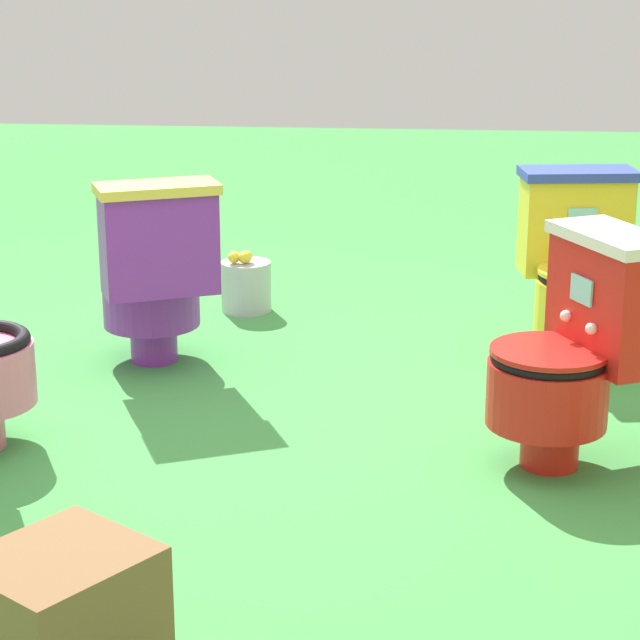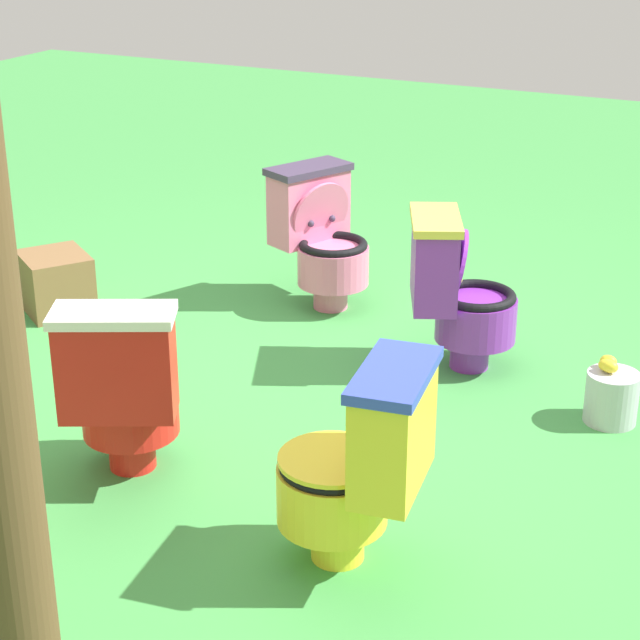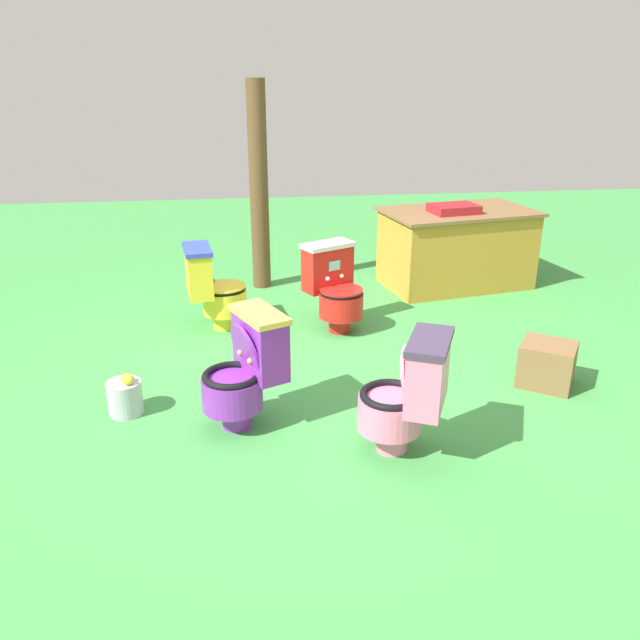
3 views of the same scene
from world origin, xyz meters
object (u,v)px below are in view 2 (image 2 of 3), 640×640
object	(u,v)px
small_crate	(56,283)
lemon_bucket	(611,396)
toilet_pink	(322,236)
toilet_purple	(457,291)
toilet_red	(124,388)
toilet_yellow	(359,464)

from	to	relation	value
small_crate	lemon_bucket	distance (m)	2.85
toilet_pink	toilet_purple	bearing A→B (deg)	88.69
toilet_red	lemon_bucket	xyz separation A→B (m)	(-1.54, -1.25, -0.25)
lemon_bucket	small_crate	bearing A→B (deg)	0.72
toilet_red	small_crate	distance (m)	1.80
toilet_red	toilet_purple	xyz separation A→B (m)	(-0.77, -1.47, 0.00)
toilet_purple	small_crate	world-z (taller)	toilet_purple
lemon_bucket	toilet_yellow	bearing A→B (deg)	68.65
small_crate	lemon_bucket	bearing A→B (deg)	-179.28
toilet_red	toilet_purple	bearing A→B (deg)	35.79
small_crate	lemon_bucket	size ratio (longest dim) A/B	1.29
toilet_purple	lemon_bucket	distance (m)	0.84
toilet_pink	lemon_bucket	world-z (taller)	toilet_pink
toilet_pink	small_crate	bearing A→B (deg)	-34.90
toilet_pink	toilet_red	distance (m)	1.91
toilet_yellow	small_crate	world-z (taller)	toilet_yellow
toilet_yellow	lemon_bucket	size ratio (longest dim) A/B	2.63
toilet_yellow	toilet_pink	distance (m)	2.32
toilet_pink	toilet_yellow	bearing A→B (deg)	53.83
toilet_red	lemon_bucket	bearing A→B (deg)	12.48
toilet_pink	lemon_bucket	distance (m)	1.81
toilet_purple	toilet_pink	bearing A→B (deg)	-140.11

